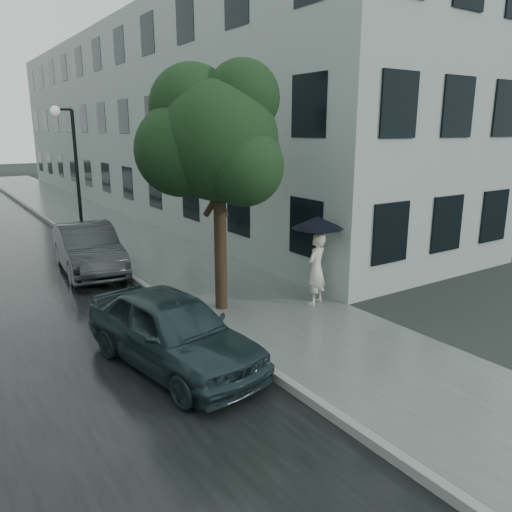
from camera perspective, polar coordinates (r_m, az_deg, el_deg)
ground at (r=9.82m, az=8.10°, el=-10.24°), size 120.00×120.00×0.00m
sidewalk at (r=20.04m, az=-14.78°, el=2.18°), size 3.50×60.00×0.01m
kerb_near at (r=19.53m, az=-19.84°, el=1.70°), size 0.15×60.00×0.15m
building_near at (r=28.52m, az=-10.34°, el=15.00°), size 7.02×36.00×9.00m
pedestrian at (r=11.81m, az=6.87°, el=-1.49°), size 0.73×0.61×1.70m
umbrella at (r=11.56m, az=7.05°, el=3.84°), size 1.47×1.47×1.23m
street_tree at (r=11.11m, az=-4.58°, el=13.17°), size 3.41×3.09×5.51m
lamp_post at (r=18.85m, az=-20.27°, el=9.53°), size 0.85×0.35×4.81m
car_near at (r=8.85m, az=-9.52°, el=-8.36°), size 2.19×4.12×1.33m
car_far at (r=15.22m, az=-18.63°, el=0.81°), size 1.85×4.31×1.38m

